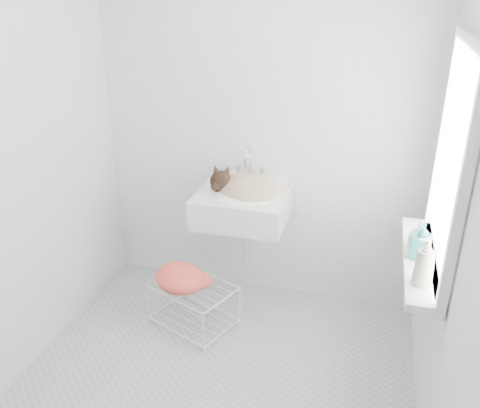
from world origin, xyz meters
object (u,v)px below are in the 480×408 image
(cat, at_px, (244,188))
(bottle_a, at_px, (421,284))
(sink, at_px, (243,193))
(wire_rack, at_px, (193,305))
(bottle_c, at_px, (418,247))
(bottle_b, at_px, (419,258))

(cat, bearing_deg, bottle_a, -31.44)
(sink, bearing_deg, wire_rack, -128.94)
(bottle_a, bearing_deg, sink, 142.63)
(bottle_a, distance_m, bottle_c, 0.36)
(bottle_b, bearing_deg, cat, 152.22)
(cat, relative_size, wire_rack, 0.86)
(bottle_c, bearing_deg, sink, 157.10)
(wire_rack, xyz_separation_m, bottle_c, (1.30, -0.14, 0.70))
(cat, height_order, bottle_b, cat)
(wire_rack, height_order, bottle_b, bottle_b)
(sink, bearing_deg, bottle_b, -28.19)
(sink, xyz_separation_m, bottle_c, (1.05, -0.44, 0.00))
(wire_rack, bearing_deg, bottle_b, -11.09)
(bottle_b, bearing_deg, bottle_a, -90.00)
(cat, distance_m, wire_rack, 0.84)
(cat, bearing_deg, wire_rack, -126.35)
(bottle_a, distance_m, bottle_b, 0.24)
(sink, relative_size, bottle_c, 4.00)
(cat, xyz_separation_m, wire_rack, (-0.26, -0.29, -0.74))
(cat, xyz_separation_m, bottle_b, (1.04, -0.55, -0.04))
(bottle_b, relative_size, bottle_c, 1.31)
(bottle_a, height_order, bottle_b, bottle_a)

